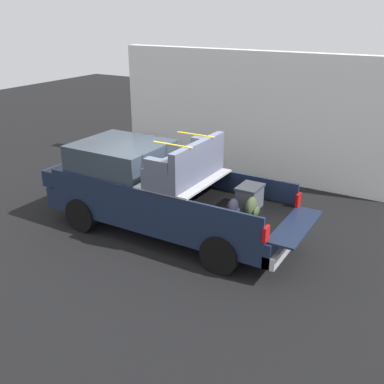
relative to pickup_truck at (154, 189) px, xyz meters
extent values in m
plane|color=black|center=(-0.38, 0.00, -0.96)|extent=(40.00, 40.00, 0.00)
cube|color=#162138|center=(-0.38, 0.00, -0.35)|extent=(5.50, 1.92, 0.48)
cube|color=black|center=(-1.58, 0.00, -0.09)|extent=(2.80, 1.80, 0.04)
cube|color=#162138|center=(-1.58, 0.93, 0.14)|extent=(2.80, 0.06, 0.50)
cube|color=#162138|center=(-1.58, -0.93, 0.14)|extent=(2.80, 0.06, 0.50)
cube|color=#162138|center=(-0.21, 0.00, 0.14)|extent=(0.06, 1.80, 0.50)
cube|color=#162138|center=(-3.25, 0.00, -0.09)|extent=(0.55, 1.80, 0.04)
cube|color=#B2B2B7|center=(-0.80, 0.00, 0.41)|extent=(1.25, 1.92, 0.04)
cube|color=#162138|center=(0.97, 0.00, 0.14)|extent=(2.30, 1.92, 0.50)
cube|color=#2D3842|center=(0.87, 0.00, 0.67)|extent=(1.94, 1.76, 0.56)
cube|color=#162138|center=(2.32, 0.00, 0.08)|extent=(0.40, 1.82, 0.38)
cube|color=#B2B2B7|center=(-3.10, 0.00, -0.48)|extent=(0.24, 1.92, 0.24)
cube|color=red|center=(-3.00, 0.88, 0.07)|extent=(0.06, 0.20, 0.28)
cube|color=red|center=(-3.00, -0.88, 0.07)|extent=(0.06, 0.20, 0.28)
cylinder|color=black|center=(1.37, 0.88, -0.58)|extent=(0.77, 0.30, 0.77)
cylinder|color=black|center=(1.37, -0.88, -0.58)|extent=(0.77, 0.30, 0.77)
cylinder|color=black|center=(-2.13, 0.88, -0.58)|extent=(0.77, 0.30, 0.77)
cylinder|color=black|center=(-2.13, -0.88, -0.58)|extent=(0.77, 0.30, 0.77)
cube|color=#474C56|center=(-2.16, -0.29, 0.15)|extent=(0.40, 0.55, 0.44)
cube|color=#31353C|center=(-2.16, -0.29, 0.39)|extent=(0.44, 0.59, 0.05)
ellipsoid|color=#384728|center=(-2.37, 0.10, 0.14)|extent=(0.20, 0.38, 0.42)
ellipsoid|color=#384728|center=(-2.48, 0.10, 0.07)|extent=(0.09, 0.26, 0.19)
ellipsoid|color=black|center=(-2.08, 0.33, 0.13)|extent=(0.20, 0.37, 0.41)
ellipsoid|color=black|center=(-2.19, 0.33, 0.07)|extent=(0.09, 0.26, 0.18)
cube|color=#4C5166|center=(-0.80, 0.00, 0.64)|extent=(0.80, 1.99, 0.42)
cube|color=#4C5166|center=(-1.12, 0.00, 1.05)|extent=(0.16, 1.99, 0.40)
cube|color=#4C5166|center=(-0.75, 0.90, 0.96)|extent=(0.56, 0.20, 0.22)
cube|color=#4C5166|center=(-0.75, -0.89, 0.96)|extent=(0.56, 0.20, 0.22)
cube|color=yellow|center=(-0.80, 0.45, 1.26)|extent=(0.90, 0.03, 0.02)
cube|color=yellow|center=(-0.80, -0.45, 1.26)|extent=(0.90, 0.03, 0.02)
cube|color=white|center=(-0.28, -4.44, 0.86)|extent=(8.32, 0.36, 3.64)
cylinder|color=#2D2D33|center=(3.27, -3.28, -0.51)|extent=(0.56, 0.56, 0.90)
cylinder|color=#2D2D33|center=(3.27, -3.28, -0.02)|extent=(0.60, 0.60, 0.08)
camera|label=1|loc=(-5.43, 7.57, 3.69)|focal=42.07mm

